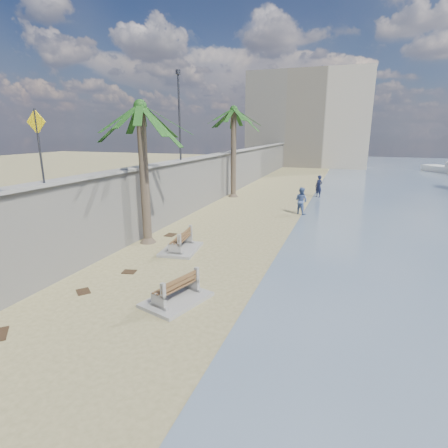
# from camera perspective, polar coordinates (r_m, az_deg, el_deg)

# --- Properties ---
(ground_plane) EXTENTS (140.00, 140.00, 0.00)m
(ground_plane) POSITION_cam_1_polar(r_m,az_deg,el_deg) (10.33, -10.94, -16.29)
(ground_plane) COLOR #9A8E5E
(seawall) EXTENTS (0.45, 70.00, 3.50)m
(seawall) POSITION_cam_1_polar(r_m,az_deg,el_deg) (29.47, -0.11, 7.97)
(seawall) COLOR gray
(seawall) RESTS_ON ground_plane
(wall_cap) EXTENTS (0.80, 70.00, 0.12)m
(wall_cap) POSITION_cam_1_polar(r_m,az_deg,el_deg) (29.30, -0.11, 11.47)
(wall_cap) COLOR gray
(wall_cap) RESTS_ON seawall
(end_building) EXTENTS (18.00, 12.00, 14.00)m
(end_building) POSITION_cam_1_polar(r_m,az_deg,el_deg) (59.93, 13.78, 16.11)
(end_building) COLOR #B7AA93
(end_building) RESTS_ON ground_plane
(bench_near) EXTENTS (1.98, 2.43, 0.88)m
(bench_near) POSITION_cam_1_polar(r_m,az_deg,el_deg) (11.45, -7.80, -10.69)
(bench_near) COLOR gray
(bench_near) RESTS_ON ground_plane
(bench_far) EXTENTS (1.77, 2.37, 0.92)m
(bench_far) POSITION_cam_1_polar(r_m,az_deg,el_deg) (16.09, -7.06, -2.95)
(bench_far) COLOR gray
(bench_far) RESTS_ON ground_plane
(palm_mid) EXTENTS (5.00, 5.00, 7.31)m
(palm_mid) POSITION_cam_1_polar(r_m,az_deg,el_deg) (16.88, -13.52, 17.98)
(palm_mid) COLOR brown
(palm_mid) RESTS_ON ground_plane
(palm_back) EXTENTS (5.00, 5.00, 7.87)m
(palm_back) POSITION_cam_1_polar(r_m,az_deg,el_deg) (28.94, 1.62, 17.99)
(palm_back) COLOR brown
(palm_back) RESTS_ON ground_plane
(pedestrian_sign) EXTENTS (0.78, 0.07, 2.40)m
(pedestrian_sign) POSITION_cam_1_polar(r_m,az_deg,el_deg) (13.24, -28.09, 12.56)
(pedestrian_sign) COLOR #2D2D33
(pedestrian_sign) RESTS_ON wall_cap
(streetlight) EXTENTS (0.28, 0.28, 5.12)m
(streetlight) POSITION_cam_1_polar(r_m,az_deg,el_deg) (21.89, -7.33, 18.30)
(streetlight) COLOR #2D2D33
(streetlight) RESTS_ON wall_cap
(person_a) EXTENTS (0.91, 0.86, 2.09)m
(person_a) POSITION_cam_1_polar(r_m,az_deg,el_deg) (29.99, 15.23, 6.21)
(person_a) COLOR #131835
(person_a) RESTS_ON ground_plane
(person_b) EXTENTS (1.19, 1.10, 1.98)m
(person_b) POSITION_cam_1_polar(r_m,az_deg,el_deg) (23.51, 12.49, 3.97)
(person_b) COLOR #496098
(person_b) RESTS_ON ground_plane
(debris_b) EXTENTS (0.66, 0.64, 0.03)m
(debris_b) POSITION_cam_1_polar(r_m,az_deg,el_deg) (13.05, -21.99, -10.17)
(debris_b) COLOR #382616
(debris_b) RESTS_ON ground_plane
(debris_c) EXTENTS (0.50, 0.62, 0.03)m
(debris_c) POSITION_cam_1_polar(r_m,az_deg,el_deg) (18.64, -8.74, -1.76)
(debris_c) COLOR #382616
(debris_c) RESTS_ON ground_plane
(debris_d) EXTENTS (0.58, 0.50, 0.03)m
(debris_d) POSITION_cam_1_polar(r_m,az_deg,el_deg) (14.19, -15.23, -7.54)
(debris_d) COLOR #382616
(debris_d) RESTS_ON ground_plane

